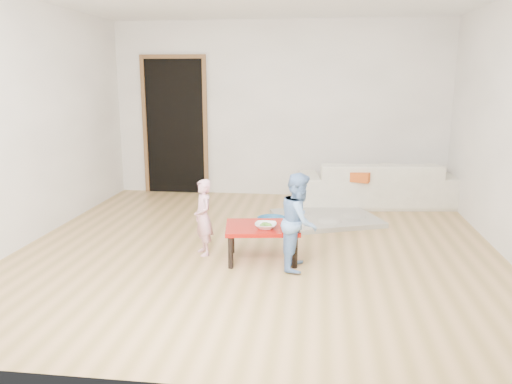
% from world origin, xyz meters
% --- Properties ---
extents(floor, '(5.00, 5.00, 0.01)m').
position_xyz_m(floor, '(0.00, 0.00, 0.00)').
color(floor, '#9F7F44').
rests_on(floor, ground).
extents(back_wall, '(5.00, 0.02, 2.60)m').
position_xyz_m(back_wall, '(0.00, 2.50, 1.30)').
color(back_wall, white).
rests_on(back_wall, floor).
extents(left_wall, '(0.02, 5.00, 2.60)m').
position_xyz_m(left_wall, '(-2.50, 0.00, 1.30)').
color(left_wall, white).
rests_on(left_wall, floor).
extents(doorway, '(1.02, 0.08, 2.11)m').
position_xyz_m(doorway, '(-1.60, 2.48, 1.02)').
color(doorway, brown).
rests_on(doorway, back_wall).
extents(sofa, '(2.24, 1.10, 0.63)m').
position_xyz_m(sofa, '(1.43, 2.05, 0.31)').
color(sofa, white).
rests_on(sofa, floor).
extents(cushion, '(0.61, 0.57, 0.13)m').
position_xyz_m(cushion, '(1.10, 1.78, 0.48)').
color(cushion, '#CD5116').
rests_on(cushion, sofa).
extents(red_table, '(0.78, 0.63, 0.35)m').
position_xyz_m(red_table, '(0.08, -0.38, 0.18)').
color(red_table, '#960D08').
rests_on(red_table, floor).
extents(bowl, '(0.21, 0.21, 0.05)m').
position_xyz_m(bowl, '(0.13, -0.46, 0.38)').
color(bowl, white).
rests_on(bowl, red_table).
extents(broccoli, '(0.12, 0.12, 0.06)m').
position_xyz_m(broccoli, '(0.13, -0.46, 0.38)').
color(broccoli, '#2D5919').
rests_on(broccoli, red_table).
extents(child_pink, '(0.30, 0.34, 0.78)m').
position_xyz_m(child_pink, '(-0.53, -0.28, 0.39)').
color(child_pink, '#D05F84').
rests_on(child_pink, floor).
extents(child_blue, '(0.38, 0.47, 0.92)m').
position_xyz_m(child_blue, '(0.45, -0.54, 0.46)').
color(child_blue, '#5991CE').
rests_on(child_blue, floor).
extents(basin, '(0.36, 0.36, 0.11)m').
position_xyz_m(basin, '(0.07, 0.75, 0.06)').
color(basin, teal).
rests_on(basin, floor).
extents(blanket, '(1.49, 1.38, 0.06)m').
position_xyz_m(blanket, '(0.73, 1.12, 0.03)').
color(blanket, '#ABA697').
rests_on(blanket, floor).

